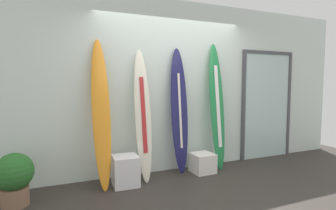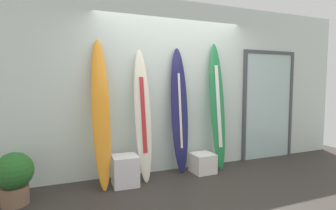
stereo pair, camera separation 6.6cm
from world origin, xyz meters
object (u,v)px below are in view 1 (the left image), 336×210
surfboard_sunset (101,113)px  potted_plant (14,177)px  surfboard_ivory (143,116)px  display_block_left (202,163)px  display_block_center (126,171)px  surfboard_navy (179,111)px  glass_door (267,103)px  surfboard_emerald (217,107)px

surfboard_sunset → potted_plant: 1.27m
surfboard_ivory → display_block_left: 1.28m
surfboard_sunset → potted_plant: surfboard_sunset is taller
display_block_left → surfboard_sunset: bearing=178.5°
display_block_center → potted_plant: potted_plant is taller
surfboard_ivory → surfboard_navy: surfboard_navy is taller
surfboard_navy → glass_door: bearing=4.0°
display_block_center → potted_plant: 1.37m
surfboard_emerald → surfboard_sunset: bearing=-177.7°
surfboard_emerald → display_block_center: bearing=-173.8°
surfboard_sunset → surfboard_navy: bearing=5.8°
surfboard_navy → display_block_left: (0.34, -0.17, -0.86)m
surfboard_emerald → glass_door: bearing=8.5°
glass_door → display_block_left: bearing=-169.2°
surfboard_sunset → surfboard_navy: size_ratio=1.03×
surfboard_emerald → display_block_center: size_ratio=5.00×
surfboard_sunset → surfboard_ivory: surfboard_sunset is taller
surfboard_navy → potted_plant: 2.42m
surfboard_sunset → display_block_left: 1.82m
surfboard_emerald → potted_plant: size_ratio=3.37×
surfboard_ivory → glass_door: bearing=5.0°
surfboard_sunset → display_block_center: size_ratio=4.90×
surfboard_emerald → display_block_center: surfboard_emerald is taller
surfboard_ivory → potted_plant: 1.79m
surfboard_ivory → surfboard_emerald: 1.33m
surfboard_sunset → display_block_left: size_ratio=5.79×
surfboard_ivory → potted_plant: size_ratio=3.11×
display_block_center → glass_door: size_ratio=0.21×
display_block_left → display_block_center: display_block_center is taller
surfboard_navy → display_block_center: 1.26m
display_block_left → surfboard_navy: bearing=153.7°
display_block_left → display_block_center: size_ratio=0.85×
surfboard_sunset → surfboard_emerald: size_ratio=0.98×
glass_door → potted_plant: 4.34m
surfboard_sunset → display_block_left: bearing=-1.5°
display_block_center → potted_plant: bearing=-175.2°
surfboard_sunset → glass_door: (3.20, 0.26, 0.03)m
display_block_center → surfboard_navy: bearing=13.6°
surfboard_sunset → glass_door: 3.21m
surfboard_emerald → glass_door: size_ratio=1.03×
surfboard_navy → display_block_center: size_ratio=4.74×
surfboard_ivory → potted_plant: surfboard_ivory is taller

